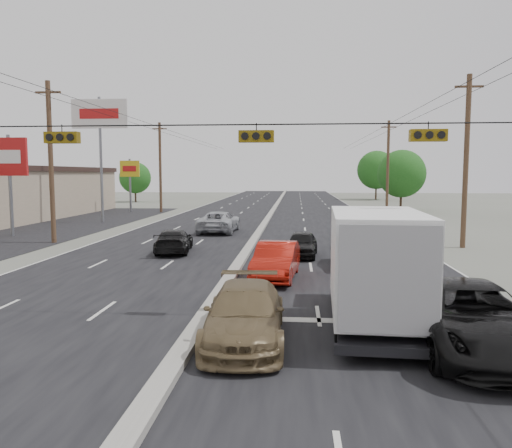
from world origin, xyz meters
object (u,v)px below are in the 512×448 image
at_px(utility_pole_right_c, 388,167).
at_px(queue_car_b, 349,253).
at_px(pole_sign_far, 130,173).
at_px(tree_right_mid, 402,174).
at_px(red_sedan, 276,261).
at_px(black_suv, 472,318).
at_px(queue_car_c, 363,233).
at_px(utility_pole_right_b, 466,160).
at_px(queue_car_a, 302,244).
at_px(oncoming_near, 174,241).
at_px(pole_sign_mid, 9,162).
at_px(tree_left_far, 135,178).
at_px(utility_pole_left_b, 51,161).
at_px(oncoming_far, 219,222).
at_px(box_truck, 374,267).
at_px(pole_sign_billboard, 100,122).
at_px(tree_right_far, 376,170).
at_px(tan_sedan, 245,315).
at_px(utility_pole_left_c, 160,167).

height_order(utility_pole_right_c, queue_car_b, utility_pole_right_c).
distance_m(pole_sign_far, tree_right_mid, 31.40).
distance_m(red_sedan, black_suv, 9.55).
height_order(pole_sign_far, queue_car_c, pole_sign_far).
distance_m(utility_pole_right_b, red_sedan, 14.99).
xyz_separation_m(queue_car_a, oncoming_near, (-7.00, 0.76, -0.01)).
xyz_separation_m(pole_sign_mid, tree_left_far, (-5.00, 42.00, -1.40)).
relative_size(tree_left_far, queue_car_c, 1.10).
relative_size(tree_left_far, black_suv, 1.04).
xyz_separation_m(utility_pole_right_b, black_suv, (-5.50, -17.72, -4.29)).
bearing_deg(queue_car_b, tree_left_far, 118.78).
height_order(utility_pole_left_b, red_sedan, utility_pole_left_b).
xyz_separation_m(pole_sign_mid, oncoming_far, (14.00, 3.42, -4.34)).
distance_m(queue_car_b, oncoming_near, 9.80).
bearing_deg(utility_pole_left_b, box_truck, -42.37).
relative_size(pole_sign_billboard, queue_car_a, 2.84).
distance_m(pole_sign_mid, pole_sign_billboard, 10.97).
distance_m(box_truck, red_sedan, 6.98).
distance_m(pole_sign_mid, box_truck, 29.12).
distance_m(tree_left_far, box_truck, 66.59).
distance_m(utility_pole_right_b, oncoming_near, 17.40).
relative_size(utility_pole_right_b, tree_right_far, 1.23).
height_order(utility_pole_right_b, pole_sign_far, utility_pole_right_b).
xyz_separation_m(tree_left_far, tree_right_far, (38.00, 10.00, 1.24)).
xyz_separation_m(utility_pole_right_c, oncoming_near, (-16.50, -28.23, -4.46)).
distance_m(tree_left_far, queue_car_a, 55.08).
relative_size(pole_sign_mid, oncoming_near, 1.58).
relative_size(tan_sedan, queue_car_b, 1.27).
bearing_deg(pole_sign_billboard, queue_car_b, -44.96).
height_order(utility_pole_left_c, utility_pole_right_c, same).
distance_m(pole_sign_billboard, tan_sedan, 35.32).
distance_m(tree_left_far, queue_car_c, 53.29).
distance_m(tree_right_far, queue_car_a, 60.55).
xyz_separation_m(tree_right_far, queue_car_a, (-13.00, -58.98, -4.30)).
height_order(utility_pole_right_b, tree_left_far, utility_pole_right_b).
distance_m(utility_pole_right_b, oncoming_far, 17.33).
height_order(red_sedan, queue_car_c, queue_car_c).
bearing_deg(red_sedan, oncoming_far, 112.23).
height_order(pole_sign_mid, oncoming_far, pole_sign_mid).
bearing_deg(queue_car_b, utility_pole_left_b, 160.41).
height_order(box_truck, black_suv, box_truck).
distance_m(pole_sign_billboard, oncoming_far, 15.52).
distance_m(tree_right_mid, oncoming_far, 29.88).
bearing_deg(pole_sign_billboard, pole_sign_mid, -104.04).
bearing_deg(pole_sign_far, pole_sign_billboard, -82.87).
bearing_deg(oncoming_far, queue_car_c, 148.35).
height_order(pole_sign_billboard, red_sedan, pole_sign_billboard).
xyz_separation_m(black_suv, oncoming_far, (-10.00, 24.14, -0.04)).
xyz_separation_m(utility_pole_left_c, oncoming_near, (8.50, -28.23, -4.46)).
bearing_deg(pole_sign_far, tree_left_far, 106.70).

